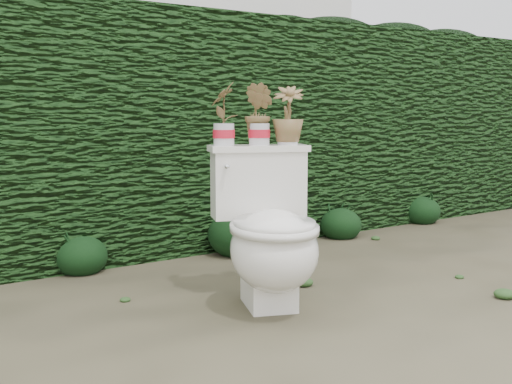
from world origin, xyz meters
TOP-DOWN VIEW (x-y plane):
  - ground at (0.00, 0.00)m, footprint 60.00×60.00m
  - hedge at (0.00, 1.60)m, footprint 8.00×1.00m
  - house_wall at (0.60, 6.00)m, footprint 8.00×3.50m
  - toilet at (0.02, -0.07)m, footprint 0.68×0.80m
  - potted_plant_left at (-0.05, 0.22)m, footprint 0.19×0.18m
  - potted_plant_center at (0.12, 0.15)m, footprint 0.14×0.17m
  - potted_plant_right at (0.25, 0.10)m, footprint 0.22×0.22m
  - liriope_clump_2 at (-0.49, 1.12)m, footprint 0.31×0.31m
  - liriope_clump_3 at (0.54, 0.99)m, footprint 0.41×0.41m
  - liriope_clump_4 at (1.48, 1.02)m, footprint 0.31×0.31m
  - liriope_clump_5 at (2.48, 1.09)m, footprint 0.32×0.32m

SIDE VIEW (x-z plane):
  - ground at x=0.00m, z-range 0.00..0.00m
  - liriope_clump_2 at x=-0.49m, z-range 0.00..0.25m
  - liriope_clump_4 at x=1.48m, z-range 0.00..0.25m
  - liriope_clump_5 at x=2.48m, z-range 0.00..0.25m
  - liriope_clump_3 at x=0.54m, z-range 0.00..0.33m
  - toilet at x=0.02m, z-range -0.03..0.74m
  - hedge at x=0.00m, z-range 0.00..1.60m
  - potted_plant_right at x=0.25m, z-range 0.78..1.06m
  - potted_plant_center at x=0.12m, z-range 0.78..1.07m
  - potted_plant_left at x=-0.05m, z-range 0.78..1.08m
  - house_wall at x=0.60m, z-range 0.00..4.00m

